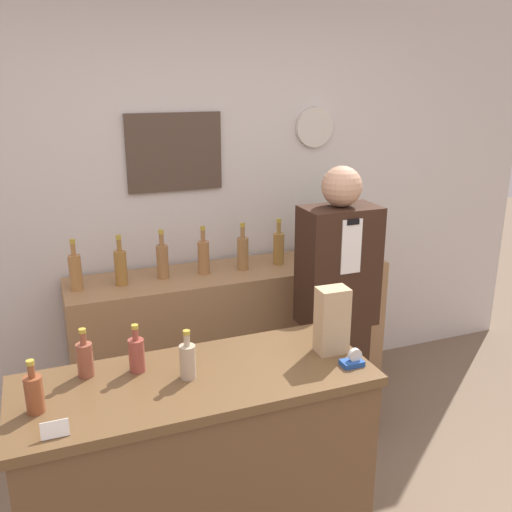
{
  "coord_description": "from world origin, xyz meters",
  "views": [
    {
      "loc": [
        -0.92,
        -1.48,
        2.1
      ],
      "look_at": [
        0.08,
        1.07,
        1.23
      ],
      "focal_mm": 40.0,
      "sensor_mm": 36.0,
      "label": 1
    }
  ],
  "objects_px": {
    "paper_bag": "(332,320)",
    "tape_dispenser": "(353,360)",
    "shopkeeper": "(336,313)",
    "potted_plant": "(346,226)"
  },
  "relations": [
    {
      "from": "paper_bag",
      "to": "tape_dispenser",
      "type": "height_order",
      "value": "paper_bag"
    },
    {
      "from": "shopkeeper",
      "to": "tape_dispenser",
      "type": "relative_size",
      "value": 18.34
    },
    {
      "from": "shopkeeper",
      "to": "potted_plant",
      "type": "distance_m",
      "value": 0.75
    },
    {
      "from": "paper_bag",
      "to": "tape_dispenser",
      "type": "distance_m",
      "value": 0.19
    },
    {
      "from": "paper_bag",
      "to": "tape_dispenser",
      "type": "relative_size",
      "value": 3.19
    },
    {
      "from": "shopkeeper",
      "to": "paper_bag",
      "type": "distance_m",
      "value": 0.84
    },
    {
      "from": "shopkeeper",
      "to": "paper_bag",
      "type": "height_order",
      "value": "shopkeeper"
    },
    {
      "from": "potted_plant",
      "to": "paper_bag",
      "type": "bearing_deg",
      "value": -122.25
    },
    {
      "from": "potted_plant",
      "to": "paper_bag",
      "type": "height_order",
      "value": "potted_plant"
    },
    {
      "from": "potted_plant",
      "to": "tape_dispenser",
      "type": "height_order",
      "value": "potted_plant"
    }
  ]
}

